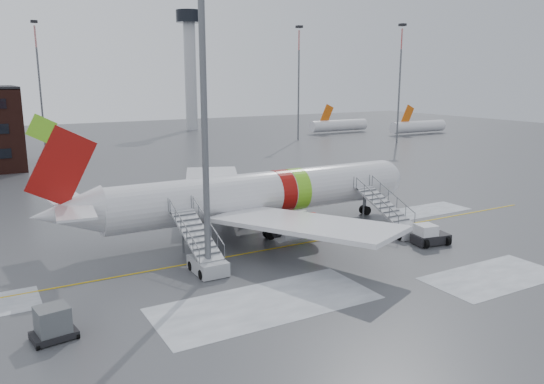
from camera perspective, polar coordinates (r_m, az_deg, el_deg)
ground at (r=44.30m, az=-0.15°, el=-5.69°), size 260.00×260.00×0.00m
airliner at (r=46.86m, az=-2.22°, el=-0.36°), size 35.03×32.97×11.18m
airstair_fwd at (r=48.31m, az=12.97°, el=-3.16°), size 2.05×7.70×3.48m
airstair_aft at (r=38.84m, az=-7.36°, el=-6.77°), size 2.05×7.70×3.48m
pushback_tug at (r=46.08m, az=16.54°, el=-4.51°), size 3.24×2.63×1.73m
uld_container at (r=31.19m, az=-22.49°, el=-13.00°), size 2.44×1.92×1.83m
light_mast_near at (r=35.59m, az=-7.47°, el=14.05°), size 1.20×1.20×28.91m
control_tower at (r=141.20m, az=-8.82°, el=14.23°), size 6.40×6.40×30.00m
light_mast_far_ne at (r=116.93m, az=2.89°, el=12.37°), size 1.20×1.20×24.25m
light_mast_far_n at (r=115.39m, az=-23.78°, el=11.37°), size 1.20×1.20×24.25m
light_mast_far_e at (r=115.62m, az=13.60°, el=12.05°), size 1.20×1.20×24.25m
distant_aircraft at (r=131.34m, az=9.96°, el=6.14°), size 35.00×18.00×8.00m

